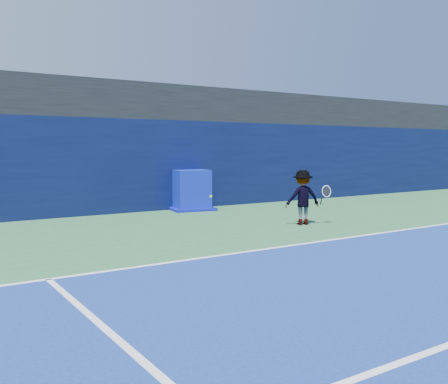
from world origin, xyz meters
The scene contains 7 objects.
ground centered at (0.00, 0.00, 0.00)m, with size 80.00×80.00×0.00m, color #2E673A.
baseline centered at (0.00, 3.00, 0.01)m, with size 24.00×0.10×0.01m, color white.
stadium_band centered at (0.00, 11.50, 3.60)m, with size 36.00×3.00×1.20m, color black.
back_wall_assembly centered at (0.00, 10.50, 1.50)m, with size 36.00×1.03×3.00m.
equipment_cart centered at (1.31, 9.68, 0.61)m, with size 1.61×1.61×1.34m.
tennis_player centered at (2.22, 5.12, 0.74)m, with size 1.27×0.85×1.48m.
tennis_ball centered at (-0.39, 5.61, 0.87)m, with size 0.07×0.07×0.07m.
Camera 1 is at (-6.88, -4.94, 2.06)m, focal length 40.00 mm.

